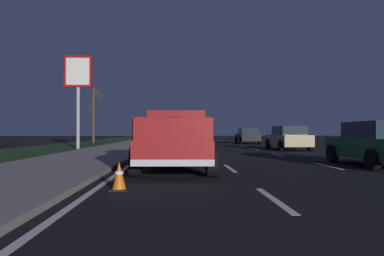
% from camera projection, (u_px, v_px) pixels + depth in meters
% --- Properties ---
extents(ground, '(144.00, 144.00, 0.00)m').
position_uv_depth(ground, '(222.00, 147.00, 28.09)').
color(ground, black).
extents(sidewalk_shoulder, '(108.00, 4.00, 0.12)m').
position_uv_depth(sidewalk_shoulder, '(126.00, 146.00, 27.80)').
color(sidewalk_shoulder, gray).
rests_on(sidewalk_shoulder, ground).
extents(grass_verge, '(108.00, 6.00, 0.01)m').
position_uv_depth(grass_verge, '(60.00, 147.00, 27.60)').
color(grass_verge, '#1E3819').
rests_on(grass_verge, ground).
extents(lane_markings, '(108.00, 7.04, 0.01)m').
position_uv_depth(lane_markings, '(182.00, 145.00, 30.88)').
color(lane_markings, silver).
rests_on(lane_markings, ground).
extents(pickup_truck, '(5.47, 2.37, 1.87)m').
position_uv_depth(pickup_truck, '(176.00, 138.00, 11.31)').
color(pickup_truck, maroon).
rests_on(pickup_truck, ground).
extents(sedan_tan, '(4.42, 2.05, 1.54)m').
position_uv_depth(sedan_tan, '(288.00, 138.00, 23.20)').
color(sedan_tan, '#9E845B').
rests_on(sedan_tan, ground).
extents(sedan_black, '(4.43, 2.08, 1.54)m').
position_uv_depth(sedan_black, '(248.00, 136.00, 35.39)').
color(sedan_black, black).
rests_on(sedan_black, ground).
extents(sedan_green, '(4.43, 2.07, 1.54)m').
position_uv_depth(sedan_green, '(377.00, 144.00, 12.38)').
color(sedan_green, '#14592D').
rests_on(sedan_green, ground).
extents(gas_price_sign, '(0.27, 1.90, 6.46)m').
position_uv_depth(gas_price_sign, '(78.00, 79.00, 25.00)').
color(gas_price_sign, '#99999E').
rests_on(gas_price_sign, ground).
extents(bare_tree_far, '(0.85, 1.35, 5.95)m').
position_uv_depth(bare_tree_far, '(94.00, 114.00, 37.90)').
color(bare_tree_far, '#423323').
rests_on(bare_tree_far, ground).
extents(traffic_cone_near, '(0.36, 0.36, 0.58)m').
position_uv_depth(traffic_cone_near, '(119.00, 176.00, 7.33)').
color(traffic_cone_near, black).
rests_on(traffic_cone_near, ground).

